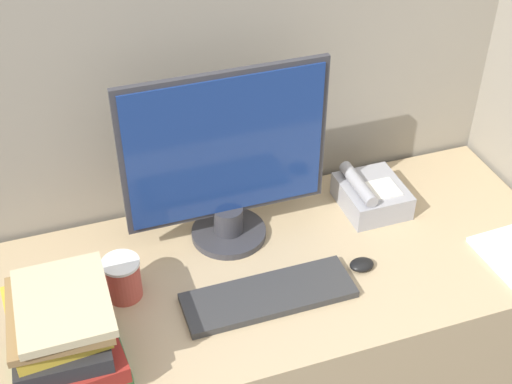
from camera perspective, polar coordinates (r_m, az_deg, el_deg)
cubicle_panel_rear at (r=2.09m, az=-2.02°, el=2.45°), size 1.98×0.04×1.72m
desk at (r=2.16m, az=1.24°, el=-13.37°), size 1.58×0.66×0.77m
monitor at (r=1.83m, az=-2.38°, el=2.23°), size 0.54×0.21×0.50m
keyboard at (r=1.79m, az=1.02°, el=-8.28°), size 0.43×0.14×0.02m
mouse at (r=1.89m, az=8.45°, el=-5.77°), size 0.07×0.05×0.02m
coffee_cup at (r=1.80m, az=-10.62°, el=-6.81°), size 0.09×0.09×0.11m
book_stack at (r=1.64m, az=-15.17°, el=-10.88°), size 0.25×0.30×0.21m
desk_telephone at (r=2.07m, az=9.16°, el=-0.22°), size 0.17×0.19×0.11m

